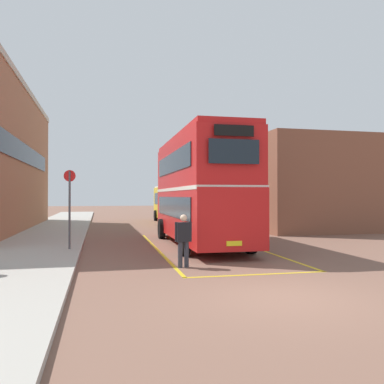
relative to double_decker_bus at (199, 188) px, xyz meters
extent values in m
plane|color=brown|center=(-0.48, 5.17, -2.51)|extent=(135.60, 135.60, 0.00)
cube|color=#A39E93|center=(-6.98, 7.57, -2.44)|extent=(4.00, 57.60, 0.14)
cube|color=#19232D|center=(-8.55, 9.14, 2.15)|extent=(0.06, 15.24, 1.10)
cube|color=brown|center=(8.49, 9.81, 0.40)|extent=(6.94, 14.13, 5.83)
cube|color=#19232D|center=(4.99, 9.81, 0.69)|extent=(0.06, 10.74, 1.10)
cylinder|color=black|center=(-1.22, 3.03, -2.01)|extent=(0.29, 1.00, 1.00)
cylinder|color=black|center=(1.31, 2.99, -2.01)|extent=(0.29, 1.00, 1.00)
cylinder|color=black|center=(-1.31, -2.99, -2.01)|extent=(0.29, 1.00, 1.00)
cylinder|color=black|center=(1.22, -3.03, -2.01)|extent=(0.29, 1.00, 1.00)
cube|color=red|center=(0.00, 0.00, -1.11)|extent=(2.58, 9.74, 2.10)
cube|color=red|center=(0.00, 0.00, 0.99)|extent=(2.58, 9.54, 2.10)
cube|color=red|center=(0.00, 0.00, 2.14)|extent=(2.48, 9.44, 0.20)
cube|color=silver|center=(0.00, 0.00, -0.06)|extent=(2.61, 9.64, 0.14)
cube|color=#19232D|center=(-1.24, 0.02, -0.81)|extent=(0.15, 7.95, 0.84)
cube|color=#19232D|center=(-1.24, 0.02, 1.09)|extent=(0.15, 7.95, 0.84)
cube|color=#19232D|center=(1.24, -0.02, -0.81)|extent=(0.15, 7.95, 0.84)
cube|color=#19232D|center=(1.24, -0.02, 1.09)|extent=(0.15, 7.95, 0.84)
cube|color=#19232D|center=(-0.07, -4.87, 1.09)|extent=(1.71, 0.06, 0.80)
cube|color=black|center=(-0.07, -4.87, 1.77)|extent=(1.34, 0.06, 0.36)
cube|color=#19232D|center=(0.07, 4.87, -0.71)|extent=(1.95, 0.07, 1.00)
cube|color=yellow|center=(-0.07, -4.87, -1.88)|extent=(0.52, 0.04, 0.16)
cylinder|color=black|center=(0.53, 17.73, -2.05)|extent=(0.28, 0.92, 0.92)
cylinder|color=black|center=(3.07, 17.69, -2.05)|extent=(0.28, 0.92, 0.92)
cylinder|color=black|center=(0.44, 12.50, -2.05)|extent=(0.28, 0.92, 0.92)
cylinder|color=black|center=(2.98, 12.46, -2.05)|extent=(0.28, 0.92, 0.92)
cube|color=gold|center=(1.75, 15.10, -0.91)|extent=(2.62, 8.76, 2.60)
cube|color=silver|center=(1.75, 15.10, 0.45)|extent=(2.46, 8.41, 0.12)
cube|color=#19232D|center=(0.50, 15.12, -0.56)|extent=(0.15, 6.97, 0.96)
cube|color=#19232D|center=(3.01, 15.07, -0.56)|extent=(0.15, 6.97, 0.96)
cube|color=#19232D|center=(1.83, 19.47, -0.61)|extent=(1.97, 0.07, 1.10)
cylinder|color=#2D2D38|center=(-1.73, -5.25, -2.12)|extent=(0.14, 0.14, 0.78)
cylinder|color=#2D2D38|center=(-1.93, -5.28, -2.12)|extent=(0.14, 0.14, 0.78)
cube|color=black|center=(-1.83, -5.27, -1.44)|extent=(0.48, 0.29, 0.58)
cylinder|color=black|center=(-1.61, -5.23, -1.41)|extent=(0.09, 0.09, 0.55)
cylinder|color=black|center=(-2.05, -5.30, -1.41)|extent=(0.09, 0.09, 0.55)
sphere|color=beige|center=(-1.83, -5.29, -1.02)|extent=(0.21, 0.21, 0.21)
cylinder|color=#4C4C51|center=(-5.41, -1.19, -0.89)|extent=(0.08, 0.08, 2.97)
cylinder|color=red|center=(-5.41, -1.19, 0.42)|extent=(0.44, 0.07, 0.44)
cube|color=gold|center=(-2.02, -0.94, -2.51)|extent=(0.29, 11.70, 0.01)
cube|color=gold|center=(2.02, -1.00, -2.51)|extent=(0.29, 11.70, 0.01)
cube|color=gold|center=(-0.09, -6.82, -2.51)|extent=(4.16, 0.18, 0.01)
camera|label=1|loc=(-4.33, -17.13, -0.36)|focal=37.48mm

